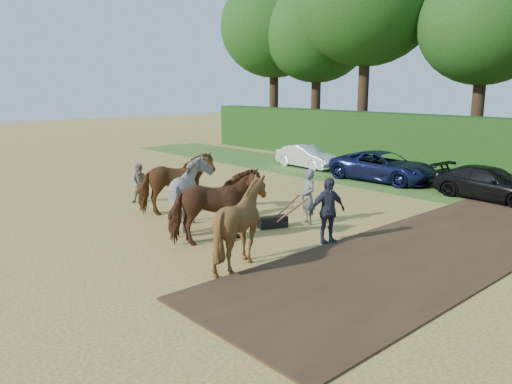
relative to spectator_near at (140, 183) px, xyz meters
The scene contains 7 objects.
ground 9.64m from the spectator_near, 17.21° to the right, with size 120.00×120.00×0.00m, color gold.
earth_strip 11.48m from the spectator_near, 21.27° to the left, with size 4.50×17.00×0.05m, color #472D1C.
grass_verge 14.47m from the spectator_near, 50.56° to the left, with size 50.00×5.00×0.03m, color #38601E.
spectator_near is the anchor object (origin of this frame).
spectator_far 8.44m from the spectator_near, 10.05° to the left, with size 1.15×0.48×1.97m, color #2A2C38.
plough_team 5.33m from the spectator_near, ahead, with size 7.77×5.75×2.23m.
parked_cars 13.91m from the spectator_near, 53.04° to the left, with size 24.86×2.86×1.44m.
Camera 1 is at (8.19, -6.62, 4.55)m, focal length 35.00 mm.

